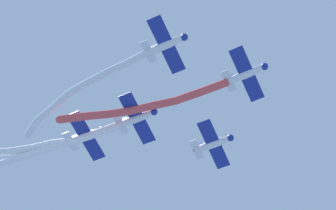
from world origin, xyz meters
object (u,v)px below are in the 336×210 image
at_px(airplane_lead, 246,74).
at_px(airplane_right_wing, 166,45).
at_px(airplane_left_wing, 213,144).
at_px(airplane_slot, 137,118).
at_px(airplane_trail, 86,136).

distance_m(airplane_lead, airplane_right_wing, 9.13).
relative_size(airplane_left_wing, airplane_right_wing, 1.00).
relative_size(airplane_left_wing, airplane_slot, 1.00).
bearing_deg(airplane_lead, airplane_left_wing, 135.72).
bearing_deg(airplane_lead, airplane_trail, -179.27).
distance_m(airplane_lead, airplane_trail, 19.37).
height_order(airplane_left_wing, airplane_trail, airplane_trail).
height_order(airplane_lead, airplane_trail, airplane_trail).
xyz_separation_m(airplane_right_wing, airplane_slot, (7.23, 5.57, -0.50)).
height_order(airplane_lead, airplane_right_wing, airplane_right_wing).
xyz_separation_m(airplane_lead, airplane_right_wing, (-5.57, 7.23, 0.30)).
bearing_deg(airplane_trail, airplane_right_wing, -27.12).
xyz_separation_m(airplane_left_wing, airplane_right_wing, (-12.80, 1.66, 0.70)).
bearing_deg(airplane_right_wing, airplane_left_wing, 89.75).
bearing_deg(airplane_right_wing, airplane_slot, 134.75).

